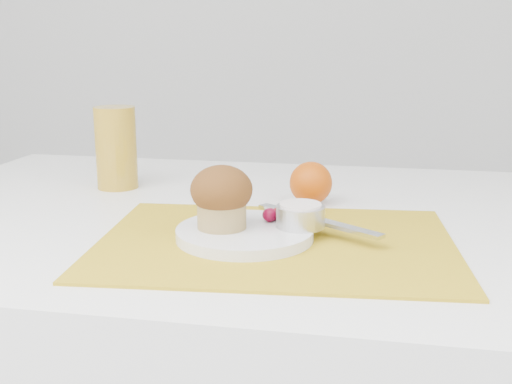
% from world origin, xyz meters
% --- Properties ---
extents(placemat, '(0.50, 0.39, 0.00)m').
position_xyz_m(placemat, '(0.07, -0.09, 0.75)').
color(placemat, gold).
rests_on(placemat, table).
extents(plate, '(0.21, 0.21, 0.01)m').
position_xyz_m(plate, '(0.02, -0.09, 0.76)').
color(plate, white).
rests_on(plate, placemat).
extents(ramekin, '(0.08, 0.08, 0.03)m').
position_xyz_m(ramekin, '(0.10, -0.07, 0.78)').
color(ramekin, '#B9B9BD').
rests_on(ramekin, plate).
extents(cream, '(0.07, 0.07, 0.01)m').
position_xyz_m(cream, '(0.10, -0.07, 0.80)').
color(cream, white).
rests_on(cream, ramekin).
extents(raspberry_near, '(0.02, 0.02, 0.02)m').
position_xyz_m(raspberry_near, '(0.05, -0.05, 0.78)').
color(raspberry_near, '#4F0216').
rests_on(raspberry_near, plate).
extents(raspberry_far, '(0.02, 0.02, 0.02)m').
position_xyz_m(raspberry_far, '(0.06, -0.04, 0.78)').
color(raspberry_far, '#630207').
rests_on(raspberry_far, plate).
extents(butter_knife, '(0.19, 0.14, 0.01)m').
position_xyz_m(butter_knife, '(0.12, -0.04, 0.77)').
color(butter_knife, '#B6B9C0').
rests_on(butter_knife, plate).
extents(orange, '(0.07, 0.07, 0.07)m').
position_xyz_m(orange, '(0.09, 0.13, 0.79)').
color(orange, '#C34D06').
rests_on(orange, table).
extents(juice_glass, '(0.09, 0.09, 0.15)m').
position_xyz_m(juice_glass, '(-0.27, 0.17, 0.82)').
color(juice_glass, '#B98F22').
rests_on(juice_glass, table).
extents(muffin, '(0.08, 0.08, 0.09)m').
position_xyz_m(muffin, '(-0.01, -0.09, 0.81)').
color(muffin, tan).
rests_on(muffin, plate).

